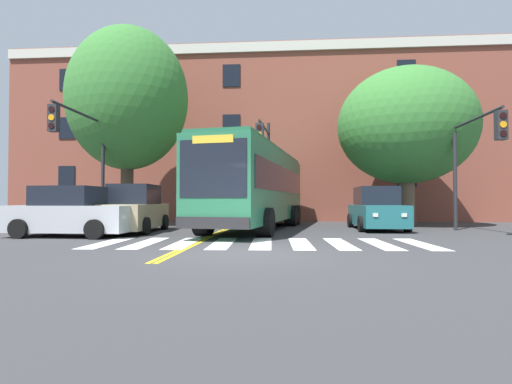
% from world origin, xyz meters
% --- Properties ---
extents(ground_plane, '(120.00, 120.00, 0.00)m').
position_xyz_m(ground_plane, '(0.00, 0.00, 0.00)').
color(ground_plane, '#38383A').
extents(crosswalk, '(9.97, 3.69, 0.01)m').
position_xyz_m(crosswalk, '(0.41, 2.31, 0.00)').
color(crosswalk, white).
rests_on(crosswalk, ground).
extents(lane_line_yellow_inner, '(0.12, 36.00, 0.01)m').
position_xyz_m(lane_line_yellow_inner, '(-1.63, 16.31, 0.00)').
color(lane_line_yellow_inner, gold).
rests_on(lane_line_yellow_inner, ground).
extents(lane_line_yellow_outer, '(0.12, 36.00, 0.01)m').
position_xyz_m(lane_line_yellow_outer, '(-1.47, 16.31, 0.00)').
color(lane_line_yellow_outer, gold).
rests_on(lane_line_yellow_outer, ground).
extents(city_bus, '(4.21, 12.00, 3.55)m').
position_xyz_m(city_bus, '(-0.17, 8.27, 1.92)').
color(city_bus, '#28704C').
rests_on(city_bus, ground).
extents(car_tan_near_lane, '(2.24, 4.69, 1.93)m').
position_xyz_m(car_tan_near_lane, '(-5.04, 6.26, 0.87)').
color(car_tan_near_lane, tan).
rests_on(car_tan_near_lane, ground).
extents(car_teal_far_lane, '(2.07, 4.59, 1.89)m').
position_xyz_m(car_teal_far_lane, '(5.11, 8.43, 0.85)').
color(car_teal_far_lane, '#236B70').
rests_on(car_teal_far_lane, ground).
extents(car_navy_behind_bus, '(2.22, 4.61, 1.70)m').
position_xyz_m(car_navy_behind_bus, '(0.63, 18.18, 0.77)').
color(car_navy_behind_bus, navy).
rests_on(car_navy_behind_bus, ground).
extents(car_silver_cross_street, '(4.39, 2.19, 1.78)m').
position_xyz_m(car_silver_cross_street, '(-6.46, 4.07, 0.82)').
color(car_silver_cross_street, '#B7BABF').
rests_on(car_silver_cross_street, ground).
extents(traffic_light_near_corner, '(0.34, 4.04, 4.85)m').
position_xyz_m(traffic_light_near_corner, '(8.42, 6.56, 3.29)').
color(traffic_light_near_corner, '#28282D').
rests_on(traffic_light_near_corner, ground).
extents(traffic_light_far_corner, '(0.34, 4.28, 5.39)m').
position_xyz_m(traffic_light_far_corner, '(-7.37, 6.65, 3.63)').
color(traffic_light_far_corner, '#28282D').
rests_on(traffic_light_far_corner, ground).
extents(traffic_light_overhead, '(0.49, 3.52, 5.29)m').
position_xyz_m(traffic_light_overhead, '(0.12, 9.52, 3.50)').
color(traffic_light_overhead, '#28282D').
rests_on(traffic_light_overhead, ground).
extents(street_tree_curbside_large, '(6.86, 6.30, 7.99)m').
position_xyz_m(street_tree_curbside_large, '(7.20, 11.03, 5.04)').
color(street_tree_curbside_large, brown).
rests_on(street_tree_curbside_large, ground).
extents(street_tree_curbside_small, '(6.81, 6.37, 10.22)m').
position_xyz_m(street_tree_curbside_small, '(-7.01, 10.30, 6.52)').
color(street_tree_curbside_small, '#4C3D2D').
rests_on(street_tree_curbside_small, ground).
extents(building_facade, '(40.05, 9.12, 11.25)m').
position_xyz_m(building_facade, '(3.05, 19.55, 5.63)').
color(building_facade, brown).
rests_on(building_facade, ground).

